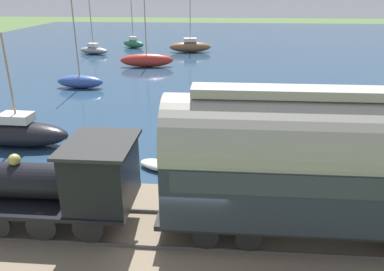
{
  "coord_description": "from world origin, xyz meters",
  "views": [
    {
      "loc": [
        -9.54,
        -0.98,
        7.62
      ],
      "look_at": [
        6.4,
        0.28,
        1.33
      ],
      "focal_mm": 35.0,
      "sensor_mm": 36.0,
      "label": 1
    }
  ],
  "objects_px": {
    "sailboat_blue": "(80,81)",
    "sailboat_green": "(133,43)",
    "passenger_coach": "(329,161)",
    "rowboat_far_out": "(188,127)",
    "sailboat_black": "(19,133)",
    "sailboat_brown": "(190,46)",
    "rowboat_near_shore": "(283,144)",
    "sailboat_red": "(147,60)",
    "sailboat_gray": "(94,49)",
    "rowboat_mid_harbor": "(160,165)",
    "steam_locomotive": "(67,179)"
  },
  "relations": [
    {
      "from": "rowboat_far_out",
      "to": "rowboat_near_shore",
      "type": "bearing_deg",
      "value": -88.33
    },
    {
      "from": "passenger_coach",
      "to": "sailboat_black",
      "type": "bearing_deg",
      "value": 60.81
    },
    {
      "from": "sailboat_brown",
      "to": "steam_locomotive",
      "type": "bearing_deg",
      "value": 171.6
    },
    {
      "from": "sailboat_blue",
      "to": "rowboat_far_out",
      "type": "relative_size",
      "value": 4.17
    },
    {
      "from": "sailboat_blue",
      "to": "rowboat_mid_harbor",
      "type": "relative_size",
      "value": 4.07
    },
    {
      "from": "steam_locomotive",
      "to": "sailboat_blue",
      "type": "distance_m",
      "value": 20.75
    },
    {
      "from": "rowboat_near_shore",
      "to": "rowboat_far_out",
      "type": "xyz_separation_m",
      "value": [
        2.2,
        5.1,
        -0.01
      ]
    },
    {
      "from": "rowboat_near_shore",
      "to": "rowboat_mid_harbor",
      "type": "relative_size",
      "value": 1.33
    },
    {
      "from": "sailboat_brown",
      "to": "sailboat_black",
      "type": "bearing_deg",
      "value": 161.02
    },
    {
      "from": "sailboat_blue",
      "to": "rowboat_mid_harbor",
      "type": "xyz_separation_m",
      "value": [
        -14.2,
        -8.85,
        -0.4
      ]
    },
    {
      "from": "sailboat_blue",
      "to": "rowboat_far_out",
      "type": "height_order",
      "value": "sailboat_blue"
    },
    {
      "from": "sailboat_gray",
      "to": "rowboat_mid_harbor",
      "type": "xyz_separation_m",
      "value": [
        -31.09,
        -13.32,
        -0.36
      ]
    },
    {
      "from": "sailboat_blue",
      "to": "sailboat_brown",
      "type": "bearing_deg",
      "value": -19.54
    },
    {
      "from": "passenger_coach",
      "to": "rowboat_mid_harbor",
      "type": "xyz_separation_m",
      "value": [
        5.29,
        5.72,
        -2.93
      ]
    },
    {
      "from": "sailboat_blue",
      "to": "sailboat_brown",
      "type": "relative_size",
      "value": 1.18
    },
    {
      "from": "sailboat_brown",
      "to": "sailboat_gray",
      "type": "bearing_deg",
      "value": 93.74
    },
    {
      "from": "sailboat_red",
      "to": "sailboat_blue",
      "type": "bearing_deg",
      "value": 151.51
    },
    {
      "from": "rowboat_near_shore",
      "to": "sailboat_blue",
      "type": "bearing_deg",
      "value": 89.04
    },
    {
      "from": "sailboat_red",
      "to": "rowboat_near_shore",
      "type": "relative_size",
      "value": 2.38
    },
    {
      "from": "sailboat_blue",
      "to": "sailboat_gray",
      "type": "height_order",
      "value": "sailboat_gray"
    },
    {
      "from": "sailboat_green",
      "to": "rowboat_far_out",
      "type": "xyz_separation_m",
      "value": [
        -31.43,
        -10.36,
        -0.48
      ]
    },
    {
      "from": "passenger_coach",
      "to": "sailboat_green",
      "type": "bearing_deg",
      "value": 20.01
    },
    {
      "from": "sailboat_brown",
      "to": "sailboat_black",
      "type": "distance_m",
      "value": 31.9
    },
    {
      "from": "sailboat_black",
      "to": "sailboat_red",
      "type": "bearing_deg",
      "value": -4.83
    },
    {
      "from": "steam_locomotive",
      "to": "sailboat_brown",
      "type": "height_order",
      "value": "sailboat_brown"
    },
    {
      "from": "sailboat_brown",
      "to": "sailboat_green",
      "type": "relative_size",
      "value": 0.86
    },
    {
      "from": "rowboat_mid_harbor",
      "to": "sailboat_blue",
      "type": "bearing_deg",
      "value": 54.0
    },
    {
      "from": "sailboat_green",
      "to": "sailboat_black",
      "type": "xyz_separation_m",
      "value": [
        -34.45,
        -1.86,
        0.05
      ]
    },
    {
      "from": "sailboat_green",
      "to": "rowboat_mid_harbor",
      "type": "xyz_separation_m",
      "value": [
        -36.66,
        -9.55,
        -0.46
      ]
    },
    {
      "from": "sailboat_gray",
      "to": "sailboat_red",
      "type": "distance_m",
      "value": 11.21
    },
    {
      "from": "sailboat_blue",
      "to": "sailboat_red",
      "type": "bearing_deg",
      "value": -20.5
    },
    {
      "from": "sailboat_blue",
      "to": "sailboat_green",
      "type": "xyz_separation_m",
      "value": [
        22.46,
        0.7,
        0.05
      ]
    },
    {
      "from": "sailboat_blue",
      "to": "rowboat_near_shore",
      "type": "distance_m",
      "value": 18.52
    },
    {
      "from": "passenger_coach",
      "to": "rowboat_far_out",
      "type": "xyz_separation_m",
      "value": [
        10.51,
        4.92,
        -2.95
      ]
    },
    {
      "from": "passenger_coach",
      "to": "sailboat_gray",
      "type": "bearing_deg",
      "value": 27.63
    },
    {
      "from": "sailboat_green",
      "to": "rowboat_mid_harbor",
      "type": "distance_m",
      "value": 37.89
    },
    {
      "from": "steam_locomotive",
      "to": "sailboat_gray",
      "type": "bearing_deg",
      "value": 17.38
    },
    {
      "from": "passenger_coach",
      "to": "sailboat_brown",
      "type": "relative_size",
      "value": 1.28
    },
    {
      "from": "steam_locomotive",
      "to": "passenger_coach",
      "type": "height_order",
      "value": "passenger_coach"
    },
    {
      "from": "steam_locomotive",
      "to": "sailboat_gray",
      "type": "distance_m",
      "value": 38.15
    },
    {
      "from": "sailboat_blue",
      "to": "passenger_coach",
      "type": "bearing_deg",
      "value": -141.75
    },
    {
      "from": "sailboat_blue",
      "to": "sailboat_black",
      "type": "xyz_separation_m",
      "value": [
        -12.0,
        -1.16,
        0.11
      ]
    },
    {
      "from": "sailboat_red",
      "to": "rowboat_mid_harbor",
      "type": "bearing_deg",
      "value": -174.2
    },
    {
      "from": "passenger_coach",
      "to": "rowboat_near_shore",
      "type": "xyz_separation_m",
      "value": [
        8.32,
        -0.19,
        -2.94
      ]
    },
    {
      "from": "passenger_coach",
      "to": "sailboat_black",
      "type": "xyz_separation_m",
      "value": [
        7.49,
        13.41,
        -2.42
      ]
    },
    {
      "from": "sailboat_gray",
      "to": "rowboat_mid_harbor",
      "type": "distance_m",
      "value": 33.82
    },
    {
      "from": "sailboat_gray",
      "to": "rowboat_near_shore",
      "type": "relative_size",
      "value": 3.21
    },
    {
      "from": "sailboat_gray",
      "to": "sailboat_blue",
      "type": "bearing_deg",
      "value": -148.18
    },
    {
      "from": "sailboat_blue",
      "to": "rowboat_far_out",
      "type": "distance_m",
      "value": 13.19
    },
    {
      "from": "passenger_coach",
      "to": "sailboat_green",
      "type": "distance_m",
      "value": 44.71
    }
  ]
}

